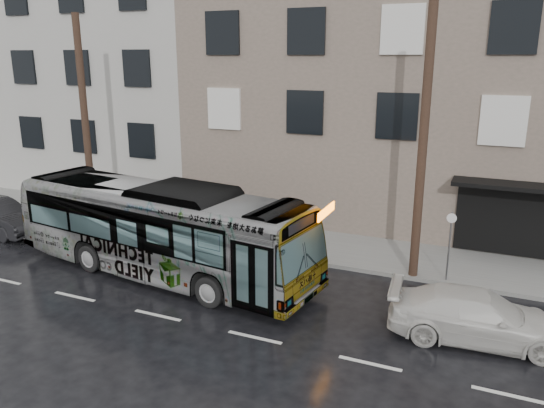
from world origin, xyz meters
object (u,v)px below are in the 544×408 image
Objects in this scene: utility_pole_front at (423,146)px; sign_post at (449,247)px; white_sedan at (478,317)px; bus at (160,229)px; utility_pole_rear at (85,124)px.

utility_pole_front is 3.48m from sign_post.
utility_pole_front reaches higher than white_sedan.
bus is at bearing -159.73° from utility_pole_front.
utility_pole_rear is at bearing 180.00° from sign_post.
utility_pole_front is at bearing 180.00° from sign_post.
bus is at bearing 81.87° from white_sedan.
white_sedan is at bearing -12.07° from utility_pole_rear.
sign_post is 9.85m from bus.
sign_post is 0.20× the size of bus.
bus is 2.48× the size of white_sedan.
utility_pole_rear is at bearing 69.77° from bus.
bus is at bearing -161.95° from sign_post.
white_sedan is (16.26, -3.48, -3.96)m from utility_pole_rear.
white_sedan is at bearing -57.01° from utility_pole_front.
bus reaches higher than white_sedan.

